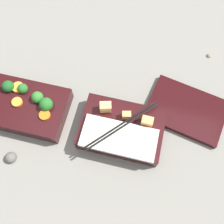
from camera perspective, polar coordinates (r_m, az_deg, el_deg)
ground_plane at (r=0.74m, az=-8.90°, el=-1.81°), size 3.00×3.00×0.00m
bento_tray_vegetable at (r=0.75m, az=-17.90°, el=1.06°), size 0.21×0.15×0.07m
bento_tray_rice at (r=0.69m, az=2.03°, el=-4.08°), size 0.21×0.17×0.08m
bento_lid at (r=0.76m, az=15.85°, el=0.42°), size 0.23×0.18×0.02m
pebble_0 at (r=0.74m, az=-21.16°, el=-9.22°), size 0.03×0.03×0.03m
pebble_1 at (r=0.88m, az=20.35°, el=11.47°), size 0.01×0.01×0.01m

